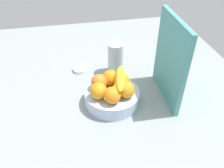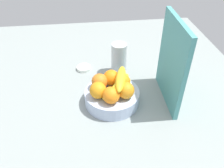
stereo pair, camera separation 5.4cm
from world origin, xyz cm
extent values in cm
cube|color=gray|center=(0.00, 0.00, -1.50)|extent=(180.00, 140.00, 3.00)
cylinder|color=#ADC0DF|center=(-3.53, 1.88, 2.99)|extent=(23.22, 23.22, 5.99)
sphere|color=orange|center=(-6.59, -2.98, 9.41)|extent=(6.84, 6.84, 6.84)
sphere|color=orange|center=(-0.93, -4.08, 9.41)|extent=(6.84, 6.84, 6.84)
sphere|color=orange|center=(2.73, 0.74, 9.41)|extent=(6.84, 6.84, 6.84)
sphere|color=orange|center=(0.54, 6.99, 9.41)|extent=(6.84, 6.84, 6.84)
sphere|color=orange|center=(-5.22, 6.43, 9.41)|extent=(6.84, 6.84, 6.84)
sphere|color=orange|center=(-8.72, 2.16, 9.41)|extent=(6.84, 6.84, 6.84)
ellipsoid|color=yellow|center=(-2.54, 3.90, 7.99)|extent=(14.07, 15.53, 4.00)
ellipsoid|color=yellow|center=(-2.11, 4.72, 10.19)|extent=(16.45, 12.59, 4.00)
ellipsoid|color=yellow|center=(-3.59, 5.45, 12.39)|extent=(17.46, 7.98, 4.00)
cube|color=teal|center=(-3.96, 26.00, 18.00)|extent=(28.04, 2.54, 36.00)
cylinder|color=#B5C0C2|center=(-25.80, 8.06, 7.95)|extent=(7.55, 7.55, 15.91)
cylinder|color=silver|center=(-30.48, -9.54, 0.74)|extent=(7.49, 7.49, 1.48)
camera|label=1|loc=(69.18, -12.61, 68.26)|focal=37.00mm
camera|label=2|loc=(70.05, -7.24, 68.26)|focal=37.00mm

